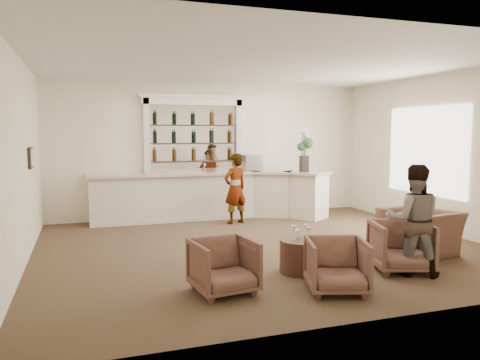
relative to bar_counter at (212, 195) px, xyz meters
name	(u,v)px	position (x,y,z in m)	size (l,w,h in m)	color
ground	(264,247)	(0.16, -3.00, -0.57)	(8.00, 8.00, 0.00)	brown
room_shell	(259,120)	(0.33, -2.29, 1.77)	(8.04, 7.02, 3.32)	#F5E9CB
bar_counter	(212,195)	(0.00, 0.00, 0.00)	(5.72, 1.80, 1.14)	white
back_bar_alcove	(194,135)	(-0.34, 0.41, 1.46)	(2.64, 0.25, 3.00)	white
cocktail_table	(302,256)	(0.16, -4.58, -0.32)	(0.67, 0.67, 0.50)	#4E2E22
sommelier	(235,189)	(0.36, -0.70, 0.24)	(0.59, 0.39, 1.62)	gray
guest	(414,220)	(1.66, -5.22, 0.25)	(0.80, 0.62, 1.64)	gray
armchair_left	(224,266)	(-1.22, -5.09, -0.21)	(0.77, 0.79, 0.72)	brown
armchair_center	(337,266)	(0.20, -5.54, -0.22)	(0.76, 0.78, 0.71)	brown
armchair_right	(401,246)	(1.60, -5.02, -0.19)	(0.82, 0.84, 0.77)	brown
armchair_far	(420,231)	(2.64, -4.19, -0.20)	(1.16, 1.02, 0.76)	brown
espresso_machine	(252,163)	(1.05, 0.09, 0.76)	(0.45, 0.38, 0.39)	silver
flower_vase	(304,148)	(2.15, -0.61, 1.15)	(0.27, 0.27, 1.04)	black
wine_glass_bar_left	(205,168)	(-0.17, 0.03, 0.67)	(0.07, 0.07, 0.21)	white
wine_glass_bar_right	(247,167)	(0.91, 0.04, 0.67)	(0.07, 0.07, 0.21)	white
wine_glass_tbl_a	(294,233)	(0.04, -4.55, 0.03)	(0.07, 0.07, 0.21)	white
wine_glass_tbl_b	(306,231)	(0.26, -4.50, 0.03)	(0.07, 0.07, 0.21)	white
wine_glass_tbl_c	(308,234)	(0.20, -4.71, 0.03)	(0.07, 0.07, 0.21)	white
napkin_holder	(297,234)	(0.14, -4.44, -0.01)	(0.08, 0.08, 0.12)	white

